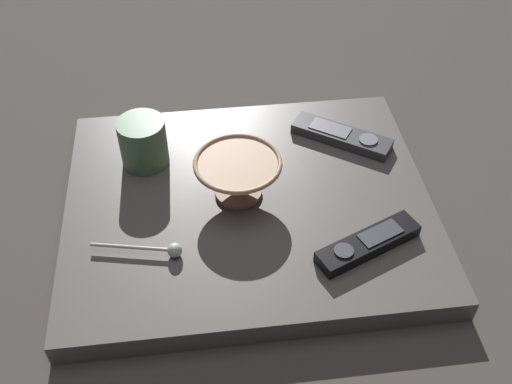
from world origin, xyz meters
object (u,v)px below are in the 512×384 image
tv_remote_far (368,243)px  cereal_bowl (238,176)px  coffee_mug (143,142)px  tv_remote_near (342,136)px  teaspoon (163,249)px

tv_remote_far → cereal_bowl: bearing=-37.9°
coffee_mug → cereal_bowl: bearing=147.4°
cereal_bowl → tv_remote_near: bearing=-150.4°
teaspoon → cereal_bowl: bearing=-136.7°
coffee_mug → teaspoon: 0.23m
tv_remote_near → tv_remote_far: (0.02, 0.27, 0.00)m
coffee_mug → teaspoon: coffee_mug is taller
teaspoon → tv_remote_far: same height
cereal_bowl → teaspoon: bearing=43.3°
tv_remote_near → tv_remote_far: size_ratio=1.02×
cereal_bowl → tv_remote_far: 0.25m
teaspoon → tv_remote_far: 0.32m
coffee_mug → tv_remote_far: (-0.35, 0.25, -0.03)m
coffee_mug → tv_remote_far: coffee_mug is taller
cereal_bowl → tv_remote_near: size_ratio=0.82×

